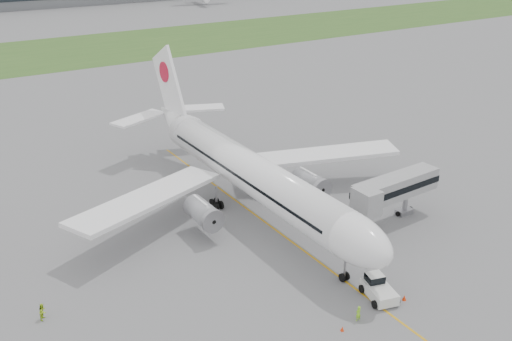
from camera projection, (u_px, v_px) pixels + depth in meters
ground at (266, 223)px, 71.68m from camera, size 600.00×600.00×0.00m
apron_markings at (289, 240)px, 67.80m from camera, size 70.00×70.00×0.04m
grass_strip at (38, 55)px, 164.69m from camera, size 600.00×50.00×0.02m
airliner at (245, 169)px, 73.21m from camera, size 48.13×53.95×17.88m
pushback_tug at (378, 288)px, 57.14m from camera, size 3.57×4.52×2.09m
jet_bridge at (392, 189)px, 69.78m from camera, size 13.62×4.41×6.30m
safety_cone_left at (342, 329)px, 52.49m from camera, size 0.35×0.35×0.48m
safety_cone_right at (404, 298)px, 56.76m from camera, size 0.43×0.43×0.59m
ground_crew_near at (358, 313)px, 53.64m from camera, size 0.62×0.43×1.63m
ground_crew_far at (43, 311)px, 53.84m from camera, size 1.02×1.06×1.72m
distant_aircraft_right at (201, 5)px, 268.65m from camera, size 31.25×28.93×10.16m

